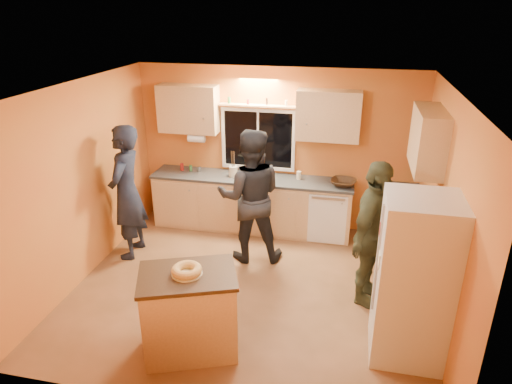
% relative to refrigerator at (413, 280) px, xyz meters
% --- Properties ---
extents(ground, '(4.50, 4.50, 0.00)m').
position_rel_refrigerator_xyz_m(ground, '(-1.89, 0.80, -0.90)').
color(ground, brown).
rests_on(ground, ground).
extents(room_shell, '(4.54, 4.04, 2.61)m').
position_rel_refrigerator_xyz_m(room_shell, '(-1.77, 1.21, 0.72)').
color(room_shell, '#CB8234').
rests_on(room_shell, ground).
extents(back_counter, '(4.23, 0.62, 0.90)m').
position_rel_refrigerator_xyz_m(back_counter, '(-1.88, 2.50, -0.45)').
color(back_counter, tan).
rests_on(back_counter, ground).
extents(right_counter, '(0.62, 1.84, 0.90)m').
position_rel_refrigerator_xyz_m(right_counter, '(0.06, 1.30, -0.45)').
color(right_counter, tan).
rests_on(right_counter, ground).
extents(refrigerator, '(0.72, 0.70, 1.80)m').
position_rel_refrigerator_xyz_m(refrigerator, '(0.00, 0.00, 0.00)').
color(refrigerator, silver).
rests_on(refrigerator, ground).
extents(island, '(1.16, 0.98, 0.95)m').
position_rel_refrigerator_xyz_m(island, '(-2.24, -0.45, -0.42)').
color(island, tan).
rests_on(island, ground).
extents(bundt_pastry, '(0.31, 0.31, 0.09)m').
position_rel_refrigerator_xyz_m(bundt_pastry, '(-2.24, -0.45, 0.10)').
color(bundt_pastry, tan).
rests_on(bundt_pastry, island).
extents(person_left, '(0.52, 0.75, 1.97)m').
position_rel_refrigerator_xyz_m(person_left, '(-3.79, 1.31, 0.08)').
color(person_left, black).
rests_on(person_left, ground).
extents(person_center, '(1.07, 0.91, 1.94)m').
position_rel_refrigerator_xyz_m(person_center, '(-2.05, 1.59, 0.07)').
color(person_center, black).
rests_on(person_center, ground).
extents(person_right, '(0.79, 1.17, 1.85)m').
position_rel_refrigerator_xyz_m(person_right, '(-0.39, 0.86, 0.02)').
color(person_right, '#323421').
rests_on(person_right, ground).
extents(mixing_bowl, '(0.44, 0.44, 0.09)m').
position_rel_refrigerator_xyz_m(mixing_bowl, '(-0.79, 2.45, 0.05)').
color(mixing_bowl, black).
rests_on(mixing_bowl, back_counter).
extents(utensil_crock, '(0.14, 0.14, 0.17)m').
position_rel_refrigerator_xyz_m(utensil_crock, '(-2.54, 2.49, 0.09)').
color(utensil_crock, beige).
rests_on(utensil_crock, back_counter).
extents(potted_plant, '(0.30, 0.28, 0.30)m').
position_rel_refrigerator_xyz_m(potted_plant, '(0.07, 0.50, 0.15)').
color(potted_plant, gray).
rests_on(potted_plant, right_counter).
extents(red_box, '(0.18, 0.15, 0.07)m').
position_rel_refrigerator_xyz_m(red_box, '(0.12, 1.16, 0.04)').
color(red_box, '#A11F18').
rests_on(red_box, right_counter).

